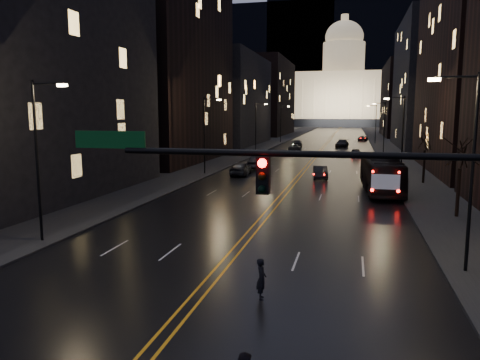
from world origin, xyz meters
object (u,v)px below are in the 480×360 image
Objects in this scene: bus at (381,174)px; pedestrian_a at (261,279)px; oncoming_car_a at (241,168)px; receding_car_a at (320,172)px; traffic_signal at (355,197)px; oncoming_car_b at (259,163)px.

pedestrian_a is at bearing -105.68° from bus.
oncoming_car_a is 1.14× the size of receding_car_a.
traffic_signal is 7.40m from pedestrian_a.
oncoming_car_b reaches higher than receding_car_a.
traffic_signal is 4.04× the size of receding_car_a.
bus is 2.81× the size of receding_car_a.
traffic_signal is at bearing 106.77° from oncoming_car_b.
traffic_signal is 42.46m from oncoming_car_a.
bus is 2.47× the size of oncoming_car_a.
traffic_signal reaches higher than bus.
receding_car_a is at bearing 94.91° from traffic_signal.
receding_car_a is (8.24, -7.01, -0.15)m from oncoming_car_b.
bus reaches higher than oncoming_car_b.
traffic_signal is 1.44× the size of bus.
traffic_signal is 32.50m from bus.
oncoming_car_b is (-14.24, 14.46, -0.82)m from bus.
pedestrian_a is at bearing 124.07° from traffic_signal.
oncoming_car_a is 2.95× the size of pedestrian_a.
oncoming_car_a is at bearing 2.12° from pedestrian_a.
pedestrian_a is (8.27, -41.67, -0.03)m from oncoming_car_b.
oncoming_car_a reaches higher than pedestrian_a.
traffic_signal is at bearing -91.55° from receding_car_a.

